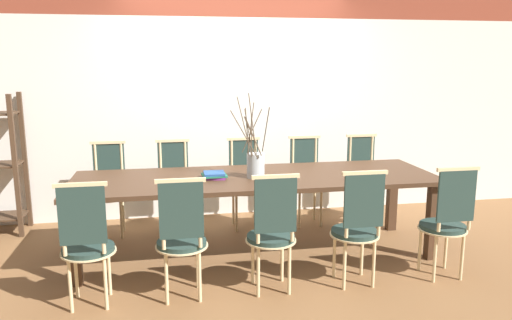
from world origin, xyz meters
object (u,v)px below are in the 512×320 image
object	(u,v)px
chair_near_center	(272,230)
chair_far_center	(245,181)
book_stack	(214,175)
dining_table	(256,184)
vase_centerpiece	(255,164)

from	to	relation	value
chair_near_center	chair_far_center	world-z (taller)	same
chair_near_center	book_stack	size ratio (longest dim) A/B	4.19
dining_table	chair_far_center	size ratio (longest dim) A/B	3.41
dining_table	book_stack	world-z (taller)	book_stack
vase_centerpiece	book_stack	distance (m)	0.39
chair_near_center	book_stack	bearing A→B (deg)	114.95
chair_far_center	vase_centerpiece	xyz separation A→B (m)	(-0.04, -0.87, 0.37)
chair_near_center	dining_table	bearing A→B (deg)	88.60
vase_centerpiece	book_stack	xyz separation A→B (m)	(-0.37, 0.04, -0.10)
dining_table	book_stack	size ratio (longest dim) A/B	14.29
dining_table	vase_centerpiece	size ratio (longest dim) A/B	4.34
dining_table	book_stack	distance (m)	0.40
chair_far_center	book_stack	bearing A→B (deg)	63.54
dining_table	chair_far_center	xyz separation A→B (m)	(0.03, 0.81, -0.17)
chair_far_center	vase_centerpiece	distance (m)	0.94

